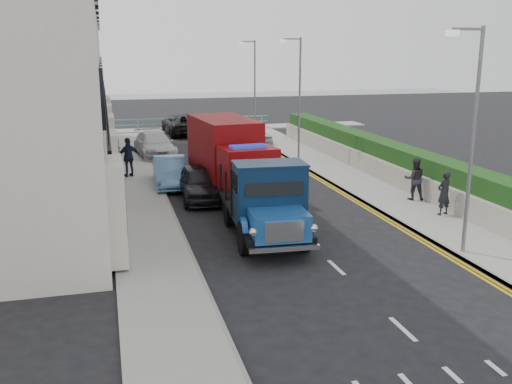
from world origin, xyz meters
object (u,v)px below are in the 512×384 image
object	(u,v)px
parked_car_front	(200,183)
lamp_near	(470,130)
lamp_far	(253,83)
pedestrian_east_near	(444,193)
red_lorry	(229,156)
lamp_mid	(298,92)
bedford_lorry	(268,207)

from	to	relation	value
parked_car_front	lamp_near	bearing A→B (deg)	-51.02
lamp_far	pedestrian_east_near	bearing A→B (deg)	-85.29
red_lorry	parked_car_front	world-z (taller)	red_lorry
lamp_mid	lamp_far	distance (m)	10.00
bedford_lorry	pedestrian_east_near	distance (m)	7.45
lamp_far	bedford_lorry	size ratio (longest dim) A/B	1.18
lamp_near	red_lorry	distance (m)	11.04
red_lorry	pedestrian_east_near	xyz separation A→B (m)	(7.26, -5.52, -0.81)
bedford_lorry	pedestrian_east_near	size ratio (longest dim) A/B	3.44
bedford_lorry	pedestrian_east_near	world-z (taller)	bedford_lorry
pedestrian_east_near	bedford_lorry	bearing A→B (deg)	-7.03
pedestrian_east_near	lamp_mid	bearing A→B (deg)	-97.31
parked_car_front	red_lorry	bearing A→B (deg)	16.78
lamp_near	bedford_lorry	size ratio (longest dim) A/B	1.18
lamp_far	pedestrian_east_near	world-z (taller)	lamp_far
lamp_mid	bedford_lorry	bearing A→B (deg)	-112.56
parked_car_front	pedestrian_east_near	xyz separation A→B (m)	(8.60, -5.17, 0.24)
lamp_far	parked_car_front	world-z (taller)	lamp_far
lamp_far	bedford_lorry	xyz separation A→B (m)	(-5.53, -23.31, -2.74)
lamp_near	parked_car_front	distance (m)	11.73
red_lorry	pedestrian_east_near	distance (m)	9.16
lamp_near	lamp_mid	xyz separation A→B (m)	(0.00, 16.00, 0.00)
lamp_far	parked_car_front	bearing A→B (deg)	-111.74
lamp_far	red_lorry	size ratio (longest dim) A/B	1.06
red_lorry	pedestrian_east_near	bearing A→B (deg)	-42.69
red_lorry	parked_car_front	distance (m)	1.74
lamp_near	pedestrian_east_near	distance (m)	5.21
lamp_far	pedestrian_east_near	distance (m)	22.45
lamp_near	pedestrian_east_near	xyz separation A→B (m)	(1.82, 3.83, -3.02)
red_lorry	pedestrian_east_near	size ratio (longest dim) A/B	3.84
lamp_mid	lamp_far	size ratio (longest dim) A/B	1.00
lamp_mid	parked_car_front	xyz separation A→B (m)	(-6.78, -7.00, -3.25)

